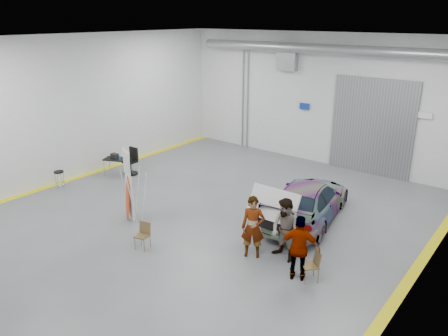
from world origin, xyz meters
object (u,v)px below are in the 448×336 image
Objects in this scene: folding_chair_far at (310,271)px; office_chair at (131,163)px; person_c at (300,248)px; shop_stool at (60,180)px; person_b at (285,230)px; folding_chair_near at (143,241)px; sedan_car at (308,201)px; work_table at (117,158)px; person_a at (253,227)px; surfboard_display at (129,191)px.

folding_chair_far is 0.74× the size of office_chair.
person_c reaches higher than shop_stool.
person_b is at bearing -14.34° from office_chair.
shop_stool is at bearing -133.92° from folding_chair_far.
office_chair is (-5.34, 4.14, 0.26)m from folding_chair_near.
sedan_car is 5.52× the size of folding_chair_far.
office_chair is (0.85, 3.01, 0.13)m from shop_stool.
shop_stool is 2.62m from work_table.
person_a is 1.41× the size of work_table.
folding_chair_far is at bearing -15.68° from office_chair.
surfboard_display is 2.27× the size of office_chair.
person_c is at bearing 3.63° from folding_chair_near.
person_a is 9.09m from shop_stool.
shop_stool is at bearing 155.24° from folding_chair_near.
sedan_car is at bearing 3.29° from office_chair.
person_a is 2.33× the size of folding_chair_near.
shop_stool is (-4.46, 0.10, -0.69)m from surfboard_display.
person_b reaches higher than person_c.
person_a is 8.86m from work_table.
surfboard_display reaches higher than person_c.
surfboard_display is 3.31× the size of folding_chair_near.
person_a is 4.65m from surfboard_display.
sedan_car is 9.88m from shop_stool.
person_b is 1.42× the size of work_table.
surfboard_display is 4.79m from office_chair.
person_b is at bearing 35.18° from surfboard_display.
surfboard_display is at bearing -33.46° from work_table.
person_c is at bearing -24.10° from person_b.
sedan_car is 2.86m from person_b.
folding_chair_far is (1.81, -3.25, -0.43)m from sedan_car.
person_b is 2.34× the size of folding_chair_near.
person_a is at bearing -13.10° from work_table.
person_b is 2.15× the size of folding_chair_far.
work_table is at bearing 170.60° from surfboard_display.
person_a is 1.59× the size of office_chair.
folding_chair_far is (4.77, 1.60, 0.02)m from folding_chair_near.
person_c is 6.25m from surfboard_display.
work_table reaches higher than folding_chair_near.
work_table is (-5.76, 3.69, 0.50)m from folding_chair_near.
folding_chair_far is 1.12× the size of shop_stool.
folding_chair_near is at bearing -5.01° from person_c.
person_b reaches higher than folding_chair_far.
person_c is 2.36× the size of shop_stool.
office_chair is (0.42, 0.45, -0.23)m from work_table.
sedan_car is 3.64× the size of work_table.
work_table is at bearing -35.30° from person_c.
sedan_car reaches higher than folding_chair_near.
person_c is at bearing -110.50° from folding_chair_far.
folding_chair_near is 6.76m from office_chair.
folding_chair_far is 10.43m from office_chair.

